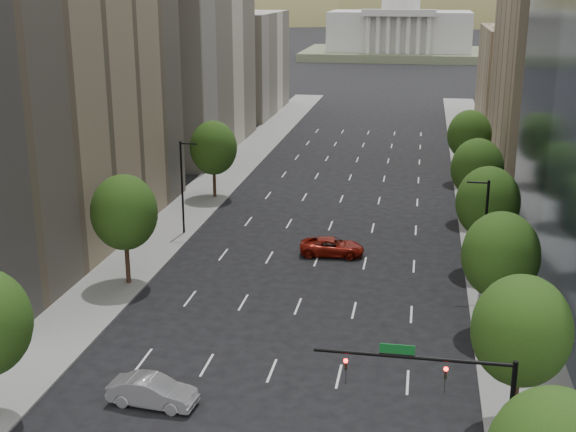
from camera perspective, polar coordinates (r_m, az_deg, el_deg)
The scene contains 20 objects.
sidewalk_left at distance 69.96m, azimuth -10.54°, elevation -2.44°, with size 6.00×200.00×0.15m, color slate.
sidewalk_right at distance 66.15m, azimuth 15.59°, elevation -3.95°, with size 6.00×200.00×0.15m, color slate.
midrise_cream_left at distance 109.98m, azimuth -7.90°, elevation 13.96°, with size 14.00×30.00×35.00m, color beige.
filler_left at distance 142.32m, azimuth -3.67°, elevation 11.30°, with size 14.00×26.00×18.00m, color beige.
parking_tan_right at distance 103.31m, azimuth 19.66°, elevation 11.58°, with size 14.00×30.00×30.00m, color #8C7759.
filler_right at distance 136.49m, azimuth 17.21°, elevation 9.92°, with size 14.00×26.00×16.00m, color #8C7759.
tree_right_1 at distance 41.78m, azimuth 16.99°, elevation -8.19°, with size 5.20×5.20×8.75m.
tree_right_2 at distance 52.90m, azimuth 15.56°, elevation -2.86°, with size 5.20×5.20×8.61m.
tree_right_3 at distance 64.22m, azimuth 14.67°, elevation 0.97°, with size 5.20×5.20×8.89m.
tree_right_4 at distance 77.85m, azimuth 13.92°, elevation 3.46°, with size 5.20×5.20×8.46m.
tree_right_5 at distance 93.42m, azimuth 13.36°, elevation 5.88°, with size 5.20×5.20×8.75m.
tree_left_1 at distance 60.56m, azimuth -12.11°, elevation 0.26°, with size 5.20×5.20×8.97m.
tree_left_2 at distance 84.52m, azimuth -5.58°, elevation 5.07°, with size 5.20×5.20×8.68m.
streetlight_rn at distance 59.69m, azimuth 14.39°, elevation -1.27°, with size 1.70×0.20×9.00m.
streetlight_ln at distance 72.43m, azimuth -7.85°, elevation 2.31°, with size 1.70×0.20×9.00m.
traffic_signal at distance 36.37m, azimuth 12.41°, elevation -12.79°, with size 9.12×0.40×7.38m.
capitol at distance 251.90m, azimuth 8.33°, elevation 13.52°, with size 60.00×40.00×35.20m.
foothills at distance 604.67m, azimuth 12.68°, elevation 10.80°, with size 720.00×413.00×263.00m.
car_silver at distance 45.06m, azimuth -10.06°, elevation -12.75°, with size 1.78×5.10×1.68m, color #9D9DA2.
car_red_far at distance 67.40m, azimuth 3.31°, elevation -2.29°, with size 2.59×5.62×1.56m, color maroon.
Camera 1 is at (8.37, -1.65, 22.98)m, focal length 47.72 mm.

